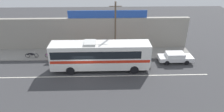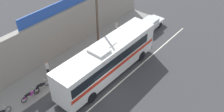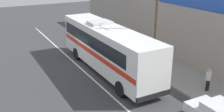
# 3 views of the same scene
# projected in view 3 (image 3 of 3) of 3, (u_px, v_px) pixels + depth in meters

# --- Properties ---
(ground_plane) EXTENTS (70.00, 70.00, 0.00)m
(ground_plane) POSITION_uv_depth(u_px,v_px,m) (87.00, 65.00, 22.01)
(ground_plane) COLOR #3A3A3D
(sidewalk_slab) EXTENTS (30.00, 3.60, 0.14)m
(sidewalk_slab) POSITION_uv_depth(u_px,v_px,m) (138.00, 54.00, 24.32)
(sidewalk_slab) COLOR gray
(sidewalk_slab) RESTS_ON ground_plane
(storefront_facade) EXTENTS (30.00, 0.70, 4.80)m
(storefront_facade) POSITION_uv_depth(u_px,v_px,m) (158.00, 27.00, 24.49)
(storefront_facade) COLOR gray
(storefront_facade) RESTS_ON ground_plane
(road_center_stripe) EXTENTS (30.00, 0.14, 0.01)m
(road_center_stripe) POSITION_uv_depth(u_px,v_px,m) (78.00, 66.00, 21.65)
(road_center_stripe) COLOR silver
(road_center_stripe) RESTS_ON ground_plane
(intercity_bus) EXTENTS (12.11, 2.61, 3.78)m
(intercity_bus) POSITION_uv_depth(u_px,v_px,m) (107.00, 46.00, 20.12)
(intercity_bus) COLOR white
(intercity_bus) RESTS_ON ground_plane
(utility_pole) EXTENTS (1.60, 0.22, 7.73)m
(utility_pole) POSITION_uv_depth(u_px,v_px,m) (156.00, 20.00, 19.09)
(utility_pole) COLOR brown
(utility_pole) RESTS_ON sidewalk_slab
(motorcycle_green) EXTENTS (1.83, 0.56, 0.94)m
(motorcycle_green) POSITION_uv_depth(u_px,v_px,m) (94.00, 32.00, 30.04)
(motorcycle_green) COLOR black
(motorcycle_green) RESTS_ON sidewalk_slab
(motorcycle_black) EXTENTS (1.92, 0.56, 0.94)m
(motorcycle_black) POSITION_uv_depth(u_px,v_px,m) (104.00, 38.00, 27.70)
(motorcycle_black) COLOR black
(motorcycle_black) RESTS_ON sidewalk_slab
(motorcycle_purple) EXTENTS (1.87, 0.56, 0.94)m
(motorcycle_purple) POSITION_uv_depth(u_px,v_px,m) (111.00, 41.00, 26.64)
(motorcycle_purple) COLOR black
(motorcycle_purple) RESTS_ON sidewalk_slab
(pedestrian_far_right) EXTENTS (0.30, 0.48, 1.57)m
(pedestrian_far_right) POSITION_uv_depth(u_px,v_px,m) (209.00, 78.00, 16.95)
(pedestrian_far_right) COLOR black
(pedestrian_far_right) RESTS_ON sidewalk_slab
(pedestrian_by_curb) EXTENTS (0.30, 0.48, 1.57)m
(pedestrian_by_curb) POSITION_uv_depth(u_px,v_px,m) (130.00, 39.00, 25.61)
(pedestrian_by_curb) COLOR black
(pedestrian_by_curb) RESTS_ON sidewalk_slab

